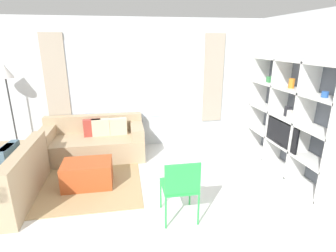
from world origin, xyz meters
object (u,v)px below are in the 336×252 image
(couch_main, at_px, (94,142))
(ottoman, at_px, (88,174))
(shelving_unit, at_px, (291,118))
(floor_lamp, at_px, (6,78))
(folding_chair, at_px, (180,185))
(couch_side, at_px, (4,180))

(couch_main, height_order, ottoman, couch_main)
(ottoman, bearing_deg, shelving_unit, 0.16)
(floor_lamp, xyz_separation_m, folding_chair, (2.76, -2.45, -1.07))
(couch_main, height_order, folding_chair, folding_chair)
(shelving_unit, xyz_separation_m, ottoman, (-3.47, -0.01, -0.76))
(couch_side, bearing_deg, couch_main, 139.89)
(floor_lamp, bearing_deg, couch_main, -7.32)
(floor_lamp, bearing_deg, folding_chair, -41.57)
(shelving_unit, bearing_deg, couch_side, -177.43)
(couch_side, xyz_separation_m, floor_lamp, (-0.35, 1.55, 1.27))
(shelving_unit, relative_size, couch_side, 1.41)
(folding_chair, bearing_deg, couch_main, -60.67)
(shelving_unit, xyz_separation_m, folding_chair, (-2.19, -1.11, -0.45))
(shelving_unit, distance_m, couch_side, 4.66)
(couch_main, bearing_deg, floor_lamp, 172.68)
(couch_side, relative_size, ottoman, 2.07)
(couch_side, bearing_deg, shelving_unit, 92.57)
(couch_side, distance_m, folding_chair, 2.58)
(couch_main, xyz_separation_m, couch_side, (-1.14, -1.36, 0.01))
(couch_main, bearing_deg, ottoman, -90.33)
(floor_lamp, bearing_deg, shelving_unit, -15.17)
(ottoman, bearing_deg, folding_chair, -40.69)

